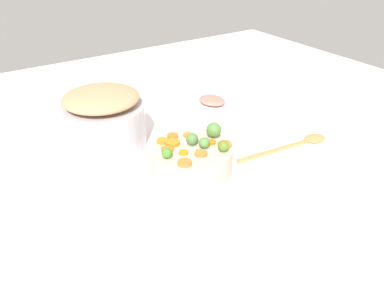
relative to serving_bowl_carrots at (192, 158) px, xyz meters
name	(u,v)px	position (x,y,z in m)	size (l,w,h in m)	color
tabletop	(208,176)	(-0.03, 0.04, -0.05)	(2.40, 2.40, 0.02)	white
serving_bowl_carrots	(192,158)	(0.00, 0.00, 0.00)	(0.23, 0.23, 0.07)	#C4AC9B
metal_pot	(104,125)	(0.14, -0.27, 0.03)	(0.25, 0.25, 0.13)	#B9BAC3
stuffing_mound	(101,98)	(0.14, -0.27, 0.12)	(0.23, 0.23, 0.05)	tan
carrot_slice_0	(188,135)	(-0.02, -0.06, 0.04)	(0.03, 0.03, 0.01)	orange
carrot_slice_1	(185,163)	(0.07, 0.06, 0.04)	(0.04, 0.04, 0.01)	orange
carrot_slice_2	(173,136)	(0.01, -0.08, 0.04)	(0.03, 0.03, 0.01)	orange
carrot_slice_3	(172,143)	(0.04, -0.04, 0.04)	(0.04, 0.04, 0.01)	orange
carrot_slice_4	(225,144)	(-0.08, 0.04, 0.04)	(0.04, 0.04, 0.01)	orange
carrot_slice_5	(162,141)	(0.05, -0.07, 0.04)	(0.03, 0.03, 0.01)	orange
carrot_slice_6	(211,142)	(-0.06, 0.01, 0.04)	(0.03, 0.03, 0.01)	orange
carrot_slice_7	(167,149)	(0.07, -0.02, 0.04)	(0.03, 0.03, 0.01)	orange
carrot_slice_8	(201,153)	(0.00, 0.05, 0.04)	(0.03, 0.03, 0.01)	orange
carrot_slice_9	(183,153)	(0.04, 0.02, 0.04)	(0.03, 0.03, 0.01)	orange
brussels_sprout_0	(167,153)	(0.09, 0.01, 0.05)	(0.03, 0.03, 0.03)	#468727
brussels_sprout_1	(223,146)	(-0.06, 0.06, 0.05)	(0.03, 0.03, 0.03)	#587526
brussels_sprout_2	(192,139)	(-0.01, -0.01, 0.05)	(0.03, 0.03, 0.03)	#4C7A3C
brussels_sprout_3	(204,143)	(-0.03, 0.02, 0.05)	(0.03, 0.03, 0.03)	#51863E
brussels_sprout_4	(214,130)	(-0.09, -0.02, 0.06)	(0.04, 0.04, 0.04)	#51803C
wooden_spoon	(300,143)	(-0.36, 0.07, -0.03)	(0.33, 0.07, 0.01)	#B2884B
ham_plate	(204,104)	(-0.29, -0.35, -0.03)	(0.24, 0.24, 0.01)	white
ham_slice_main	(212,100)	(-0.31, -0.33, -0.01)	(0.11, 0.09, 0.02)	#C57464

